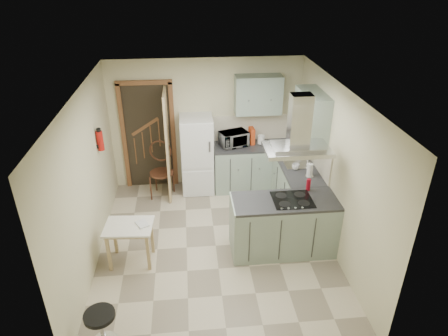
{
  "coord_description": "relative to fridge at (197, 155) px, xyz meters",
  "views": [
    {
      "loc": [
        -0.36,
        -5.03,
        4.03
      ],
      "look_at": [
        0.18,
        0.45,
        1.15
      ],
      "focal_mm": 32.0,
      "sensor_mm": 36.0,
      "label": 1
    }
  ],
  "objects": [
    {
      "name": "stool",
      "position": [
        -1.26,
        -3.47,
        -0.51
      ],
      "size": [
        0.37,
        0.37,
        0.48
      ],
      "primitive_type": "cylinder",
      "rotation": [
        0.0,
        0.0,
        -0.03
      ],
      "color": "black",
      "rests_on": "floor"
    },
    {
      "name": "floor",
      "position": [
        0.2,
        -1.8,
        -0.75
      ],
      "size": [
        4.2,
        4.2,
        0.0
      ],
      "primitive_type": "plane",
      "color": "beige",
      "rests_on": "ground"
    },
    {
      "name": "red_bottle",
      "position": [
        1.63,
        -1.72,
        0.24
      ],
      "size": [
        0.08,
        0.08,
        0.19
      ],
      "primitive_type": "cylinder",
      "rotation": [
        0.0,
        0.0,
        -0.2
      ],
      "color": "maroon",
      "rests_on": "peninsula"
    },
    {
      "name": "extractor_hood",
      "position": [
        1.32,
        -1.98,
        0.97
      ],
      "size": [
        0.9,
        0.55,
        0.1
      ],
      "primitive_type": "cube",
      "color": "silver",
      "rests_on": "ceiling"
    },
    {
      "name": "splashback",
      "position": [
        1.16,
        0.29,
        0.4
      ],
      "size": [
        1.68,
        0.02,
        0.5
      ],
      "primitive_type": "cube",
      "color": "beige",
      "rests_on": "counter_back"
    },
    {
      "name": "cereal_box",
      "position": [
        1.05,
        0.1,
        0.31
      ],
      "size": [
        0.1,
        0.21,
        0.31
      ],
      "primitive_type": "cube",
      "rotation": [
        0.0,
        0.0,
        0.08
      ],
      "color": "#CE4118",
      "rests_on": "counter_back"
    },
    {
      "name": "cup",
      "position": [
        1.62,
        -1.04,
        0.2
      ],
      "size": [
        0.14,
        0.14,
        0.1
      ],
      "primitive_type": "imported",
      "rotation": [
        0.0,
        0.0,
        -0.14
      ],
      "color": "silver",
      "rests_on": "counter_right"
    },
    {
      "name": "counter_back",
      "position": [
        0.86,
        0.0,
        -0.3
      ],
      "size": [
        1.08,
        0.6,
        0.9
      ],
      "primitive_type": "cube",
      "color": "#9EB2A0",
      "rests_on": "floor"
    },
    {
      "name": "sink",
      "position": [
        1.7,
        -0.85,
        0.16
      ],
      "size": [
        0.45,
        0.4,
        0.01
      ],
      "primitive_type": "cube",
      "color": "silver",
      "rests_on": "counter_right"
    },
    {
      "name": "microwave",
      "position": [
        0.7,
        0.02,
        0.29
      ],
      "size": [
        0.59,
        0.48,
        0.28
      ],
      "primitive_type": "imported",
      "rotation": [
        0.0,
        0.0,
        0.32
      ],
      "color": "black",
      "rests_on": "counter_back"
    },
    {
      "name": "wall_cabinet_right",
      "position": [
        1.82,
        -0.95,
        1.1
      ],
      "size": [
        0.35,
        0.9,
        0.7
      ],
      "primitive_type": "cube",
      "color": "#9EB2A0",
      "rests_on": "right_wall"
    },
    {
      "name": "peninsula",
      "position": [
        1.22,
        -1.98,
        -0.3
      ],
      "size": [
        1.55,
        0.65,
        0.9
      ],
      "primitive_type": "cube",
      "color": "#9EB2A0",
      "rests_on": "floor"
    },
    {
      "name": "paper_towel",
      "position": [
        1.78,
        -1.31,
        0.27
      ],
      "size": [
        0.09,
        0.09,
        0.24
      ],
      "primitive_type": "cylinder",
      "rotation": [
        0.0,
        0.0,
        0.0
      ],
      "color": "silver",
      "rests_on": "counter_right"
    },
    {
      "name": "kettle",
      "position": [
        1.22,
        0.03,
        0.25
      ],
      "size": [
        0.14,
        0.14,
        0.2
      ],
      "primitive_type": "cylinder",
      "rotation": [
        0.0,
        0.0,
        -0.06
      ],
      "color": "white",
      "rests_on": "counter_back"
    },
    {
      "name": "bentwood_chair",
      "position": [
        -0.68,
        -0.19,
        -0.26
      ],
      "size": [
        0.52,
        0.52,
        0.98
      ],
      "primitive_type": "cube",
      "rotation": [
        0.0,
        0.0,
        -0.22
      ],
      "color": "#4C1C19",
      "rests_on": "floor"
    },
    {
      "name": "wall_cabinet_back",
      "position": [
        1.15,
        0.12,
        1.1
      ],
      "size": [
        0.85,
        0.35,
        0.7
      ],
      "primitive_type": "cube",
      "color": "#9EB2A0",
      "rests_on": "back_wall"
    },
    {
      "name": "hob",
      "position": [
        1.32,
        -1.98,
        0.16
      ],
      "size": [
        0.58,
        0.5,
        0.01
      ],
      "primitive_type": "cube",
      "color": "black",
      "rests_on": "peninsula"
    },
    {
      "name": "back_wall",
      "position": [
        0.2,
        0.3,
        0.5
      ],
      "size": [
        3.6,
        0.0,
        3.6
      ],
      "primitive_type": "plane",
      "rotation": [
        1.57,
        0.0,
        0.0
      ],
      "color": "beige",
      "rests_on": "floor"
    },
    {
      "name": "doorway",
      "position": [
        -0.9,
        0.27,
        0.3
      ],
      "size": [
        1.1,
        0.12,
        2.1
      ],
      "primitive_type": "cube",
      "color": "brown",
      "rests_on": "floor"
    },
    {
      "name": "left_wall",
      "position": [
        -1.6,
        -1.8,
        0.5
      ],
      "size": [
        0.0,
        4.2,
        4.2
      ],
      "primitive_type": "plane",
      "rotation": [
        1.57,
        0.0,
        1.57
      ],
      "color": "beige",
      "rests_on": "floor"
    },
    {
      "name": "book",
      "position": [
        -0.94,
        -2.05,
        -0.06
      ],
      "size": [
        0.23,
        0.25,
        0.09
      ],
      "primitive_type": "imported",
      "rotation": [
        0.0,
        0.0,
        0.5
      ],
      "color": "#9A3E33",
      "rests_on": "drop_leaf_table"
    },
    {
      "name": "ceiling",
      "position": [
        0.2,
        -1.8,
        1.75
      ],
      "size": [
        4.2,
        4.2,
        0.0
      ],
      "primitive_type": "plane",
      "rotation": [
        3.14,
        0.0,
        0.0
      ],
      "color": "silver",
      "rests_on": "back_wall"
    },
    {
      "name": "counter_right",
      "position": [
        1.7,
        -0.68,
        -0.3
      ],
      "size": [
        0.6,
        1.95,
        0.9
      ],
      "primitive_type": "cube",
      "color": "#9EB2A0",
      "rests_on": "floor"
    },
    {
      "name": "drop_leaf_table",
      "position": [
        -1.07,
        -2.03,
        -0.43
      ],
      "size": [
        0.72,
        0.56,
        0.64
      ],
      "primitive_type": "cube",
      "rotation": [
        0.0,
        0.0,
        -0.08
      ],
      "color": "tan",
      "rests_on": "floor"
    },
    {
      "name": "right_wall",
      "position": [
        2.0,
        -1.8,
        0.5
      ],
      "size": [
        0.0,
        4.2,
        4.2
      ],
      "primitive_type": "plane",
      "rotation": [
        1.57,
        0.0,
        -1.57
      ],
      "color": "beige",
      "rests_on": "floor"
    },
    {
      "name": "soap_bottle",
      "position": [
        1.81,
        -0.54,
        0.23
      ],
      "size": [
        0.1,
        0.1,
        0.17
      ],
      "primitive_type": "imported",
      "rotation": [
        0.0,
        0.0,
        -0.36
      ],
      "color": "silver",
      "rests_on": "counter_right"
    },
    {
      "name": "fire_extinguisher",
      "position": [
        -1.54,
        -0.9,
        0.75
      ],
      "size": [
        0.1,
        0.1,
        0.32
      ],
      "primitive_type": "cylinder",
      "color": "#B2140F",
      "rests_on": "left_wall"
    },
    {
      "name": "fridge",
      "position": [
        0.0,
        0.0,
        0.0
      ],
      "size": [
        0.6,
        0.6,
        1.5
      ],
      "primitive_type": "cube",
      "color": "white",
      "rests_on": "floor"
    }
  ]
}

